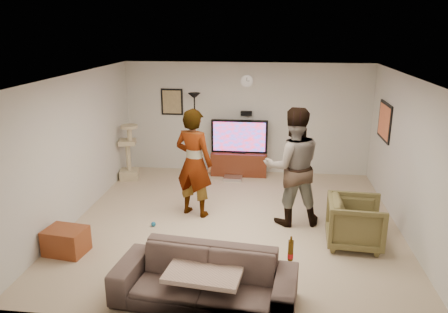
# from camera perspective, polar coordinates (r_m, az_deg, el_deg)

# --- Properties ---
(floor) EXTENTS (5.50, 5.50, 0.02)m
(floor) POSITION_cam_1_polar(r_m,az_deg,el_deg) (7.58, 1.46, -8.65)
(floor) COLOR tan
(floor) RESTS_ON ground
(ceiling) EXTENTS (5.50, 5.50, 0.02)m
(ceiling) POSITION_cam_1_polar(r_m,az_deg,el_deg) (6.88, 1.62, 10.65)
(ceiling) COLOR white
(ceiling) RESTS_ON wall_back
(wall_back) EXTENTS (5.50, 0.04, 2.50)m
(wall_back) POSITION_cam_1_polar(r_m,az_deg,el_deg) (9.79, 2.98, 5.03)
(wall_back) COLOR silver
(wall_back) RESTS_ON floor
(wall_front) EXTENTS (5.50, 0.04, 2.50)m
(wall_front) POSITION_cam_1_polar(r_m,az_deg,el_deg) (4.57, -1.59, -9.14)
(wall_front) COLOR silver
(wall_front) RESTS_ON floor
(wall_left) EXTENTS (0.04, 5.50, 2.50)m
(wall_left) POSITION_cam_1_polar(r_m,az_deg,el_deg) (7.85, -18.88, 1.15)
(wall_left) COLOR silver
(wall_left) RESTS_ON floor
(wall_right) EXTENTS (0.04, 5.50, 2.50)m
(wall_right) POSITION_cam_1_polar(r_m,az_deg,el_deg) (7.42, 23.18, -0.20)
(wall_right) COLOR silver
(wall_right) RESTS_ON floor
(wall_clock) EXTENTS (0.26, 0.04, 0.26)m
(wall_clock) POSITION_cam_1_polar(r_m,az_deg,el_deg) (9.62, 3.04, 9.95)
(wall_clock) COLOR white
(wall_clock) RESTS_ON wall_back
(wall_speaker) EXTENTS (0.25, 0.10, 0.10)m
(wall_speaker) POSITION_cam_1_polar(r_m,az_deg,el_deg) (9.71, 2.97, 5.71)
(wall_speaker) COLOR black
(wall_speaker) RESTS_ON wall_back
(picture_back) EXTENTS (0.42, 0.03, 0.52)m
(picture_back) POSITION_cam_1_polar(r_m,az_deg,el_deg) (9.96, -6.89, 7.18)
(picture_back) COLOR #897751
(picture_back) RESTS_ON wall_back
(picture_right) EXTENTS (0.03, 0.78, 0.62)m
(picture_right) POSITION_cam_1_polar(r_m,az_deg,el_deg) (8.86, 20.46, 4.37)
(picture_right) COLOR #E56F44
(picture_right) RESTS_ON wall_right
(tv_stand) EXTENTS (1.25, 0.45, 0.52)m
(tv_stand) POSITION_cam_1_polar(r_m,az_deg,el_deg) (9.82, 2.01, -0.91)
(tv_stand) COLOR #4A1F10
(tv_stand) RESTS_ON floor
(console_box) EXTENTS (0.40, 0.30, 0.07)m
(console_box) POSITION_cam_1_polar(r_m,az_deg,el_deg) (9.52, 1.18, -2.89)
(console_box) COLOR silver
(console_box) RESTS_ON floor
(tv) EXTENTS (1.26, 0.08, 0.75)m
(tv) POSITION_cam_1_polar(r_m,az_deg,el_deg) (9.64, 2.04, 2.68)
(tv) COLOR black
(tv) RESTS_ON tv_stand
(tv_screen) EXTENTS (1.16, 0.01, 0.66)m
(tv_screen) POSITION_cam_1_polar(r_m,az_deg,el_deg) (9.60, 2.02, 2.62)
(tv_screen) COLOR blue
(tv_screen) RESTS_ON tv
(floor_lamp) EXTENTS (0.32, 0.32, 1.85)m
(floor_lamp) POSITION_cam_1_polar(r_m,az_deg,el_deg) (9.67, -3.85, 2.89)
(floor_lamp) COLOR black
(floor_lamp) RESTS_ON floor
(cat_tree) EXTENTS (0.47, 0.47, 1.24)m
(cat_tree) POSITION_cam_1_polar(r_m,az_deg,el_deg) (9.66, -12.56, 0.60)
(cat_tree) COLOR tan
(cat_tree) RESTS_ON floor
(person_left) EXTENTS (0.82, 0.68, 1.93)m
(person_left) POSITION_cam_1_polar(r_m,az_deg,el_deg) (7.54, -3.99, -0.86)
(person_left) COLOR #A5A7B0
(person_left) RESTS_ON floor
(person_right) EXTENTS (1.10, 0.93, 2.01)m
(person_right) POSITION_cam_1_polar(r_m,az_deg,el_deg) (7.28, 9.06, -1.34)
(person_right) COLOR #416A8E
(person_right) RESTS_ON floor
(sofa) EXTENTS (2.28, 1.10, 0.64)m
(sofa) POSITION_cam_1_polar(r_m,az_deg,el_deg) (5.44, -2.57, -15.79)
(sofa) COLOR #4D3D38
(sofa) RESTS_ON floor
(throw_blanket) EXTENTS (0.98, 0.80, 0.06)m
(throw_blanket) POSITION_cam_1_polar(r_m,az_deg,el_deg) (5.38, -2.50, -14.79)
(throw_blanket) COLOR #C8A491
(throw_blanket) RESTS_ON sofa
(beer_bottle) EXTENTS (0.06, 0.06, 0.25)m
(beer_bottle) POSITION_cam_1_polar(r_m,az_deg,el_deg) (5.16, 8.80, -12.15)
(beer_bottle) COLOR #472B05
(beer_bottle) RESTS_ON sofa
(armchair) EXTENTS (0.89, 0.86, 0.76)m
(armchair) POSITION_cam_1_polar(r_m,az_deg,el_deg) (6.96, 16.95, -8.32)
(armchair) COLOR brown
(armchair) RESTS_ON floor
(side_table) EXTENTS (0.64, 0.51, 0.39)m
(side_table) POSITION_cam_1_polar(r_m,az_deg,el_deg) (6.94, -20.14, -10.43)
(side_table) COLOR brown
(side_table) RESTS_ON floor
(toy_ball) EXTENTS (0.08, 0.08, 0.08)m
(toy_ball) POSITION_cam_1_polar(r_m,az_deg,el_deg) (7.48, -9.31, -8.81)
(toy_ball) COLOR #185C84
(toy_ball) RESTS_ON floor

